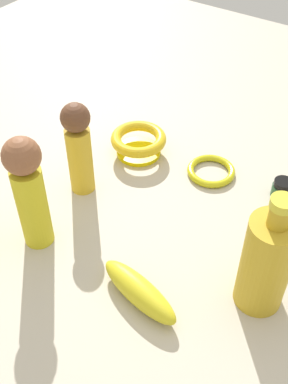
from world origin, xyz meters
The scene contains 8 objects.
ground centered at (0.00, 0.00, 0.00)m, with size 2.00×2.00×0.00m, color #BCB29E.
nail_polish_jar centered at (-0.19, -0.22, 0.02)m, with size 0.04×0.04×0.04m.
person_figure_child centered at (0.14, 0.14, 0.12)m, with size 0.08×0.08×0.23m.
bowl centered at (0.13, -0.17, 0.03)m, with size 0.12×0.12×0.05m.
banana centered at (-0.09, 0.15, 0.02)m, with size 0.16×0.04×0.04m, color gold.
bottle_tall centered at (-0.25, 0.03, 0.09)m, with size 0.08×0.08×0.23m.
bangle centered at (-0.04, -0.20, 0.01)m, with size 0.10×0.10×0.01m, color gold.
person_figure_adult centered at (0.16, -0.01, 0.11)m, with size 0.07×0.07×0.20m.
Camera 1 is at (-0.35, 0.52, 0.67)m, focal length 44.45 mm.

